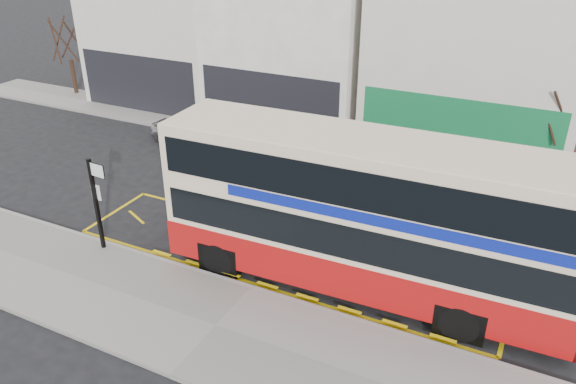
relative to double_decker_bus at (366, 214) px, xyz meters
The scene contains 14 objects.
ground 3.97m from the double_decker_bus, 154.67° to the right, with size 120.00×120.00×0.00m, color black.
pavement 5.18m from the double_decker_bus, 127.78° to the right, with size 40.00×4.00×0.15m, color gray.
kerb 4.07m from the double_decker_bus, 148.76° to the right, with size 40.00×0.15×0.15m, color gray.
far_pavement 10.35m from the double_decker_bus, 106.24° to the left, with size 50.00×3.00×0.15m, color gray.
road_markings 3.75m from the double_decker_bus, behind, with size 14.00×3.40×0.01m, color #E4BB0C, non-canonical shape.
terrace_far_left 21.41m from the double_decker_bus, 140.08° to the left, with size 8.00×8.01×10.80m.
terrace_left 16.24m from the double_decker_bus, 121.34° to the left, with size 8.00×8.01×11.80m.
terrace_green_shop 13.92m from the double_decker_bus, 87.13° to the left, with size 9.00×8.01×11.30m.
double_decker_bus is the anchor object (origin of this frame).
bus_stop_post 8.45m from the double_decker_bus, 166.32° to the right, with size 0.79×0.15×3.18m.
car_silver 13.48m from the double_decker_bus, 148.61° to the left, with size 1.44×3.57×1.22m, color #A1A0A4.
car_grey 7.99m from the double_decker_bus, 112.48° to the left, with size 1.60×4.58×1.51m, color #36393D.
street_tree_left 24.54m from the double_decker_bus, 154.34° to the left, with size 2.69×2.69×5.80m.
street_tree_right 11.21m from the double_decker_bus, 67.49° to the left, with size 2.38×2.38×5.13m.
Camera 1 is at (7.00, -12.02, 10.16)m, focal length 35.00 mm.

